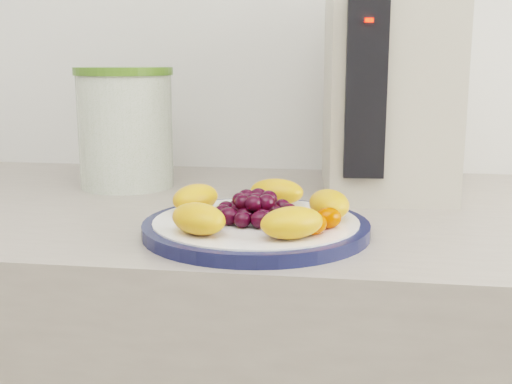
# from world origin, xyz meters

# --- Properties ---
(plate_rim) EXTENTS (0.26, 0.26, 0.01)m
(plate_rim) POSITION_xyz_m (0.06, 1.04, 0.91)
(plate_rim) COLOR #13183D
(plate_rim) RESTS_ON counter
(plate_face) EXTENTS (0.24, 0.24, 0.02)m
(plate_face) POSITION_xyz_m (0.06, 1.04, 0.91)
(plate_face) COLOR white
(plate_face) RESTS_ON counter
(canister) EXTENTS (0.18, 0.18, 0.18)m
(canister) POSITION_xyz_m (-0.19, 1.30, 0.99)
(canister) COLOR #3A5B13
(canister) RESTS_ON counter
(canister_lid) EXTENTS (0.19, 0.19, 0.01)m
(canister_lid) POSITION_xyz_m (-0.19, 1.30, 1.08)
(canister_lid) COLOR #476C23
(canister_lid) RESTS_ON canister
(appliance_body) EXTENTS (0.20, 0.26, 0.31)m
(appliance_body) POSITION_xyz_m (0.21, 1.32, 1.05)
(appliance_body) COLOR #B7AE9A
(appliance_body) RESTS_ON counter
(appliance_panel) EXTENTS (0.05, 0.02, 0.23)m
(appliance_panel) POSITION_xyz_m (0.18, 1.19, 1.06)
(appliance_panel) COLOR black
(appliance_panel) RESTS_ON appliance_body
(appliance_led) EXTENTS (0.01, 0.01, 0.01)m
(appliance_led) POSITION_xyz_m (0.18, 1.18, 1.15)
(appliance_led) COLOR #FF0C05
(appliance_led) RESTS_ON appliance_panel
(fruit_plate) EXTENTS (0.23, 0.22, 0.03)m
(fruit_plate) POSITION_xyz_m (0.06, 1.04, 0.93)
(fruit_plate) COLOR orange
(fruit_plate) RESTS_ON plate_face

